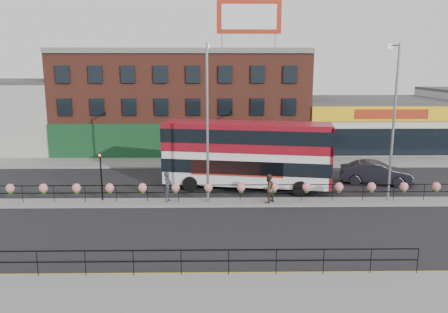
{
  "coord_description": "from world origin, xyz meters",
  "views": [
    {
      "loc": [
        -0.46,
        -27.11,
        8.78
      ],
      "look_at": [
        0.0,
        3.0,
        2.5
      ],
      "focal_mm": 35.0,
      "sensor_mm": 36.0,
      "label": 1
    }
  ],
  "objects_px": {
    "double_decker_bus": "(247,148)",
    "lamp_column_west": "(207,110)",
    "car": "(376,173)",
    "pedestrian_a": "(168,187)",
    "lamp_column_east": "(393,109)",
    "pedestrian_b": "(268,188)"
  },
  "relations": [
    {
      "from": "car",
      "to": "pedestrian_a",
      "type": "bearing_deg",
      "value": 119.09
    },
    {
      "from": "pedestrian_a",
      "to": "lamp_column_east",
      "type": "bearing_deg",
      "value": -72.33
    },
    {
      "from": "car",
      "to": "lamp_column_east",
      "type": "xyz_separation_m",
      "value": [
        -0.82,
        -4.32,
        5.22
      ]
    },
    {
      "from": "pedestrian_b",
      "to": "lamp_column_east",
      "type": "height_order",
      "value": "lamp_column_east"
    },
    {
      "from": "double_decker_bus",
      "to": "pedestrian_a",
      "type": "xyz_separation_m",
      "value": [
        -5.35,
        -3.45,
        -1.84
      ]
    },
    {
      "from": "lamp_column_west",
      "to": "lamp_column_east",
      "type": "distance_m",
      "value": 11.77
    },
    {
      "from": "double_decker_bus",
      "to": "pedestrian_a",
      "type": "bearing_deg",
      "value": -147.17
    },
    {
      "from": "car",
      "to": "lamp_column_east",
      "type": "bearing_deg",
      "value": -178.51
    },
    {
      "from": "car",
      "to": "lamp_column_west",
      "type": "bearing_deg",
      "value": 121.9
    },
    {
      "from": "double_decker_bus",
      "to": "lamp_column_east",
      "type": "relative_size",
      "value": 1.22
    },
    {
      "from": "pedestrian_a",
      "to": "double_decker_bus",
      "type": "bearing_deg",
      "value": -40.59
    },
    {
      "from": "car",
      "to": "lamp_column_east",
      "type": "distance_m",
      "value": 6.82
    },
    {
      "from": "pedestrian_b",
      "to": "pedestrian_a",
      "type": "bearing_deg",
      "value": -44.93
    },
    {
      "from": "car",
      "to": "lamp_column_west",
      "type": "height_order",
      "value": "lamp_column_west"
    },
    {
      "from": "pedestrian_b",
      "to": "lamp_column_east",
      "type": "distance_m",
      "value": 9.37
    },
    {
      "from": "double_decker_bus",
      "to": "lamp_column_west",
      "type": "relative_size",
      "value": 1.22
    },
    {
      "from": "pedestrian_a",
      "to": "lamp_column_west",
      "type": "relative_size",
      "value": 0.2
    },
    {
      "from": "lamp_column_west",
      "to": "car",
      "type": "bearing_deg",
      "value": 19.63
    },
    {
      "from": "double_decker_bus",
      "to": "pedestrian_a",
      "type": "height_order",
      "value": "double_decker_bus"
    },
    {
      "from": "lamp_column_west",
      "to": "pedestrian_b",
      "type": "bearing_deg",
      "value": -6.22
    },
    {
      "from": "pedestrian_b",
      "to": "lamp_column_east",
      "type": "bearing_deg",
      "value": 142.24
    },
    {
      "from": "car",
      "to": "pedestrian_a",
      "type": "xyz_separation_m",
      "value": [
        -15.18,
        -4.59,
        0.27
      ]
    }
  ]
}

